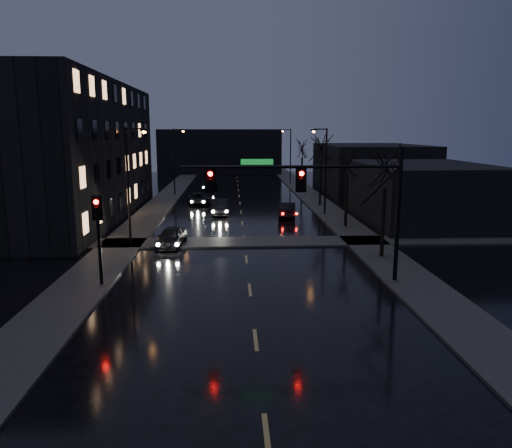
{
  "coord_description": "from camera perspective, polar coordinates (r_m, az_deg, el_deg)",
  "views": [
    {
      "loc": [
        -0.84,
        -15.65,
        7.76
      ],
      "look_at": [
        0.33,
        8.65,
        3.2
      ],
      "focal_mm": 35.0,
      "sensor_mm": 36.0,
      "label": 1
    }
  ],
  "objects": [
    {
      "name": "streetlight_r_mid",
      "position": [
        46.52,
        7.73,
        6.84
      ],
      "size": [
        1.53,
        0.28,
        8.0
      ],
      "color": "black",
      "rests_on": "ground"
    },
    {
      "name": "far_block",
      "position": [
        93.76,
        -4.12,
        8.3
      ],
      "size": [
        22.0,
        10.0,
        8.0
      ],
      "primitive_type": "cube",
      "color": "black",
      "rests_on": "ground"
    },
    {
      "name": "sidewalk_cross",
      "position": [
        35.02,
        -1.32,
        -2.09
      ],
      "size": [
        40.0,
        3.0,
        0.12
      ],
      "primitive_type": "cube",
      "color": "#2D2D2B",
      "rests_on": "ground"
    },
    {
      "name": "signal_pole_left",
      "position": [
        25.97,
        -17.57,
        -0.42
      ],
      "size": [
        0.35,
        0.41,
        4.53
      ],
      "color": "black",
      "rests_on": "ground"
    },
    {
      "name": "tree_mid_b",
      "position": [
        52.49,
        7.48,
        9.27
      ],
      "size": [
        3.74,
        3.74,
        8.59
      ],
      "color": "black",
      "rests_on": "ground"
    },
    {
      "name": "oncoming_car_c",
      "position": [
        53.25,
        -6.54,
        2.87
      ],
      "size": [
        2.72,
        4.84,
        1.28
      ],
      "primitive_type": "imported",
      "rotation": [
        0.0,
        0.0,
        0.14
      ],
      "color": "black",
      "rests_on": "ground"
    },
    {
      "name": "lead_car",
      "position": [
        45.31,
        3.55,
        1.64
      ],
      "size": [
        1.95,
        4.41,
        1.41
      ],
      "primitive_type": "imported",
      "rotation": [
        0.0,
        0.0,
        3.03
      ],
      "color": "black",
      "rests_on": "ground"
    },
    {
      "name": "oncoming_car_d",
      "position": [
        66.09,
        -5.39,
        4.48
      ],
      "size": [
        2.15,
        5.15,
        1.49
      ],
      "primitive_type": "imported",
      "rotation": [
        0.0,
        0.0,
        -0.01
      ],
      "color": "black",
      "rests_on": "ground"
    },
    {
      "name": "oncoming_car_b",
      "position": [
        46.85,
        -4.1,
        1.93
      ],
      "size": [
        1.57,
        4.31,
        1.41
      ],
      "primitive_type": "imported",
      "rotation": [
        0.0,
        0.0,
        0.02
      ],
      "color": "black",
      "rests_on": "ground"
    },
    {
      "name": "streetlight_l_near",
      "position": [
        34.45,
        -14.1,
        5.33
      ],
      "size": [
        1.53,
        0.28,
        8.0
      ],
      "color": "black",
      "rests_on": "ground"
    },
    {
      "name": "sidewalk_left",
      "position": [
        51.81,
        -11.24,
        1.87
      ],
      "size": [
        3.0,
        140.0,
        0.12
      ],
      "primitive_type": "cube",
      "color": "#2D2D2B",
      "rests_on": "ground"
    },
    {
      "name": "commercial_right_near",
      "position": [
        45.05,
        18.56,
        3.36
      ],
      "size": [
        10.0,
        14.0,
        5.0
      ],
      "primitive_type": "cube",
      "color": "black",
      "rests_on": "ground"
    },
    {
      "name": "streetlight_r_far",
      "position": [
        74.19,
        3.8,
        8.29
      ],
      "size": [
        1.53,
        0.28,
        8.0
      ],
      "color": "black",
      "rests_on": "ground"
    },
    {
      "name": "commercial_right_far",
      "position": [
        66.28,
        12.94,
        6.24
      ],
      "size": [
        12.0,
        18.0,
        6.0
      ],
      "primitive_type": "cube",
      "color": "black",
      "rests_on": "ground"
    },
    {
      "name": "tree_far",
      "position": [
        66.32,
        5.32,
        9.11
      ],
      "size": [
        3.43,
        3.43,
        7.88
      ],
      "color": "black",
      "rests_on": "ground"
    },
    {
      "name": "signal_mast",
      "position": [
        25.26,
        7.97,
        3.94
      ],
      "size": [
        11.11,
        0.41,
        7.0
      ],
      "color": "black",
      "rests_on": "ground"
    },
    {
      "name": "ground",
      "position": [
        17.49,
        0.28,
        -15.72
      ],
      "size": [
        160.0,
        160.0,
        0.0
      ],
      "primitive_type": "plane",
      "color": "black",
      "rests_on": "ground"
    },
    {
      "name": "oncoming_car_a",
      "position": [
        34.25,
        -9.64,
        -1.48
      ],
      "size": [
        2.03,
        4.11,
        1.35
      ],
      "primitive_type": "imported",
      "rotation": [
        0.0,
        0.0,
        -0.11
      ],
      "color": "black",
      "rests_on": "ground"
    },
    {
      "name": "sidewalk_right",
      "position": [
        52.08,
        7.6,
        2.02
      ],
      "size": [
        3.0,
        140.0,
        0.12
      ],
      "primitive_type": "cube",
      "color": "#2D2D2B",
      "rests_on": "ground"
    },
    {
      "name": "apartment_block",
      "position": [
        48.3,
        -21.89,
        7.78
      ],
      "size": [
        12.0,
        30.0,
        12.0
      ],
      "primitive_type": "cube",
      "color": "black",
      "rests_on": "ground"
    },
    {
      "name": "tree_mid_a",
      "position": [
        40.76,
        10.44,
        7.73
      ],
      "size": [
        3.3,
        3.3,
        7.58
      ],
      "color": "black",
      "rests_on": "ground"
    },
    {
      "name": "streetlight_l_far",
      "position": [
        61.1,
        -9.18,
        7.69
      ],
      "size": [
        1.53,
        0.28,
        8.0
      ],
      "color": "black",
      "rests_on": "ground"
    },
    {
      "name": "tree_near",
      "position": [
        31.1,
        14.65,
        7.43
      ],
      "size": [
        3.52,
        3.52,
        8.08
      ],
      "color": "black",
      "rests_on": "ground"
    }
  ]
}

